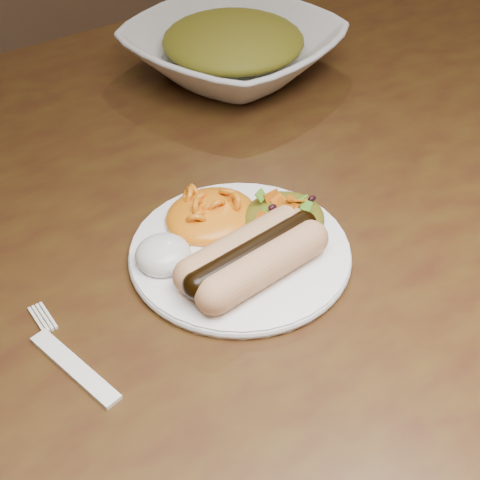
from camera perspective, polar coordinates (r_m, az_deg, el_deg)
table at (r=0.75m, az=-6.28°, el=-3.31°), size 1.60×0.90×0.75m
plate at (r=0.63m, az=0.00°, el=-1.05°), size 0.26×0.26×0.01m
hotdog at (r=0.59m, az=1.11°, el=-1.35°), size 0.13×0.08×0.03m
mac_and_cheese at (r=0.65m, az=-2.50°, el=3.02°), size 0.10×0.09×0.04m
sour_cream at (r=0.61m, az=-6.61°, el=-0.73°), size 0.07×0.07×0.03m
taco_salad at (r=0.65m, az=3.76°, el=2.37°), size 0.08×0.08×0.04m
fork at (r=0.56m, az=-13.94°, el=-10.50°), size 0.05×0.15×0.00m
serving_bowl at (r=0.93m, az=-0.58°, el=15.87°), size 0.33×0.33×0.07m
bowl_filling at (r=0.92m, az=-0.59°, el=16.85°), size 0.24×0.24×0.05m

